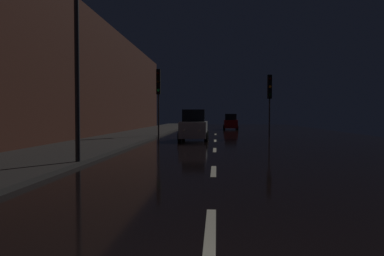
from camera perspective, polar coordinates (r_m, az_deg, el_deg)
ground at (r=27.04m, az=3.58°, el=-1.63°), size 25.61×84.00×0.02m
sidewalk_left at (r=27.85m, az=-10.15°, el=-1.38°), size 4.40×84.00×0.15m
building_facade_left at (r=25.43m, az=-17.90°, el=8.49°), size 0.80×63.00×9.23m
lane_centerline at (r=18.47m, az=3.49°, el=-3.26°), size 0.16×29.50×0.01m
traffic_light_far_left at (r=28.44m, az=-5.15°, el=6.16°), size 0.32×0.47×5.16m
traffic_light_far_right at (r=30.51m, az=11.77°, el=5.46°), size 0.34×0.47×4.91m
car_approaching_headlights at (r=25.08m, az=0.31°, el=0.27°), size 1.89×4.09×2.06m
car_distant_taillights at (r=44.40m, az=5.90°, el=0.87°), size 1.69×3.67×1.85m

